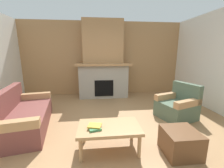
{
  "coord_description": "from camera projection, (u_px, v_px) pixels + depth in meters",
  "views": [
    {
      "loc": [
        -0.23,
        -2.64,
        1.6
      ],
      "look_at": [
        0.15,
        1.02,
        0.79
      ],
      "focal_mm": 23.38,
      "sensor_mm": 36.0,
      "label": 1
    }
  ],
  "objects": [
    {
      "name": "ottoman",
      "position": [
        180.0,
        142.0,
        2.32
      ],
      "size": [
        0.52,
        0.52,
        0.4
      ],
      "primitive_type": "cube",
      "color": "brown",
      "rests_on": "ground"
    },
    {
      "name": "wall_back_wood_panel",
      "position": [
        103.0,
        59.0,
        5.56
      ],
      "size": [
        6.0,
        0.12,
        2.7
      ],
      "primitive_type": "cube",
      "color": "#A87A4C",
      "rests_on": "ground"
    },
    {
      "name": "coffee_table",
      "position": [
        109.0,
        129.0,
        2.37
      ],
      "size": [
        1.0,
        0.6,
        0.43
      ],
      "color": "tan",
      "rests_on": "ground"
    },
    {
      "name": "armchair",
      "position": [
        178.0,
        106.0,
        3.6
      ],
      "size": [
        0.97,
        0.97,
        0.85
      ],
      "color": "#4C604C",
      "rests_on": "ground"
    },
    {
      "name": "couch",
      "position": [
        23.0,
        116.0,
        3.07
      ],
      "size": [
        1.16,
        1.93,
        0.85
      ],
      "color": "brown",
      "rests_on": "ground"
    },
    {
      "name": "fireplace",
      "position": [
        103.0,
        65.0,
        5.23
      ],
      "size": [
        1.9,
        0.82,
        2.7
      ],
      "color": "gray",
      "rests_on": "ground"
    },
    {
      "name": "book_stack_near_edge",
      "position": [
        95.0,
        127.0,
        2.28
      ],
      "size": [
        0.23,
        0.24,
        0.05
      ],
      "color": "#3D7F4C",
      "rests_on": "coffee_table"
    },
    {
      "name": "ground",
      "position": [
        110.0,
        133.0,
        2.93
      ],
      "size": [
        9.0,
        9.0,
        0.0
      ],
      "primitive_type": "plane",
      "color": "#9E754C"
    }
  ]
}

